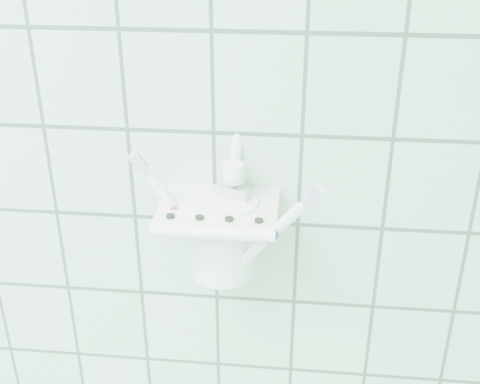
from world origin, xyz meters
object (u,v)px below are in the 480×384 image
object	(u,v)px
holder_bracket	(219,211)
toothbrush_orange	(231,201)
cup	(223,234)
toothbrush_blue	(218,193)
toothpaste_tube	(233,208)
toothbrush_pink	(219,204)

from	to	relation	value
holder_bracket	toothbrush_orange	size ratio (longest dim) A/B	0.76
cup	toothbrush_orange	distance (m)	0.06
holder_bracket	toothbrush_blue	bearing A→B (deg)	-88.53
holder_bracket	toothbrush_orange	xyz separation A→B (m)	(0.02, -0.01, 0.02)
toothbrush_orange	toothpaste_tube	xyz separation A→B (m)	(-0.00, 0.02, -0.02)
holder_bracket	toothpaste_tube	size ratio (longest dim) A/B	1.02
holder_bracket	cup	distance (m)	0.03
cup	toothbrush_pink	world-z (taller)	toothbrush_pink
cup	toothpaste_tube	bearing A→B (deg)	32.03
holder_bracket	toothbrush_orange	world-z (taller)	toothbrush_orange
holder_bracket	cup	world-z (taller)	same
toothbrush_orange	holder_bracket	bearing A→B (deg)	156.49
toothbrush_pink	holder_bracket	bearing A→B (deg)	79.40
cup	toothpaste_tube	world-z (taller)	toothpaste_tube
toothbrush_blue	cup	bearing A→B (deg)	60.14
holder_bracket	toothbrush_pink	size ratio (longest dim) A/B	0.79
cup	toothbrush_blue	world-z (taller)	toothbrush_blue
holder_bracket	toothbrush_pink	xyz separation A→B (m)	(0.00, -0.01, 0.01)
toothbrush_blue	toothbrush_orange	xyz separation A→B (m)	(0.02, -0.00, -0.01)
toothbrush_pink	toothbrush_orange	xyz separation A→B (m)	(0.01, -0.00, 0.01)
holder_bracket	toothbrush_pink	world-z (taller)	toothbrush_pink
toothbrush_pink	cup	bearing A→B (deg)	60.53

